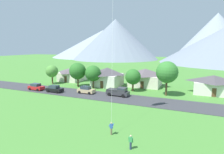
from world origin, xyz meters
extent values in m
cube|color=#38383D|center=(0.00, 28.44, 0.04)|extent=(160.00, 7.30, 0.08)
cone|color=gray|center=(-79.69, 176.82, 14.27)|extent=(106.62, 106.62, 28.53)
cone|color=slate|center=(-52.30, 146.48, 17.41)|extent=(74.63, 74.63, 34.82)
cone|color=gray|center=(28.32, 172.34, 19.28)|extent=(70.50, 70.50, 38.57)
cube|color=silver|center=(-10.26, 39.26, 1.71)|extent=(7.39, 7.34, 3.41)
pyramid|color=#474247|center=(-10.26, 39.26, 4.35)|extent=(7.98, 7.93, 1.88)
cube|color=brown|center=(-10.26, 35.56, 1.00)|extent=(0.90, 0.06, 2.00)
cube|color=silver|center=(16.75, 40.92, 1.45)|extent=(8.53, 6.18, 2.91)
pyramid|color=#474247|center=(16.75, 40.92, 3.71)|extent=(9.21, 6.68, 1.60)
cube|color=brown|center=(16.75, 37.81, 1.00)|extent=(0.90, 0.06, 2.00)
cube|color=beige|center=(-0.19, 43.25, 1.62)|extent=(8.36, 7.18, 3.23)
pyramid|color=#564C51|center=(-0.19, 43.25, 4.12)|extent=(9.02, 7.75, 1.78)
cube|color=brown|center=(-0.19, 39.64, 1.00)|extent=(0.90, 0.06, 2.00)
cube|color=beige|center=(-24.47, 42.12, 1.41)|extent=(7.07, 7.26, 2.82)
pyramid|color=#564C51|center=(-24.47, 42.12, 3.59)|extent=(7.63, 7.84, 1.55)
cube|color=brown|center=(-24.47, 38.47, 1.00)|extent=(0.90, 0.06, 2.00)
cylinder|color=brown|center=(-26.86, 35.24, 1.25)|extent=(0.44, 0.44, 2.50)
sphere|color=#4C8938|center=(-26.86, 35.24, 3.87)|extent=(3.64, 3.64, 3.64)
cylinder|color=#4C3823|center=(-12.55, 34.96, 1.23)|extent=(0.44, 0.44, 2.45)
sphere|color=#286623|center=(-12.55, 34.96, 4.06)|extent=(4.30, 4.30, 4.30)
cylinder|color=brown|center=(-1.59, 35.83, 1.12)|extent=(0.44, 0.44, 2.24)
sphere|color=#286623|center=(-1.59, 35.83, 3.70)|extent=(3.91, 3.91, 3.91)
cylinder|color=#4C3823|center=(6.73, 34.77, 1.81)|extent=(0.44, 0.44, 3.62)
sphere|color=#33752D|center=(6.73, 34.77, 5.48)|extent=(4.96, 4.96, 4.96)
cylinder|color=brown|center=(-17.40, 34.85, 1.35)|extent=(0.44, 0.44, 2.70)
sphere|color=#286623|center=(-17.40, 34.85, 4.45)|extent=(4.66, 4.66, 4.66)
cube|color=tan|center=(-11.21, 29.11, 0.68)|extent=(4.22, 1.86, 0.80)
cube|color=#2D3847|center=(-11.36, 29.11, 1.42)|extent=(2.22, 1.61, 0.68)
cylinder|color=black|center=(-9.88, 30.05, 0.40)|extent=(0.64, 0.25, 0.64)
cylinder|color=black|center=(-9.85, 28.21, 0.40)|extent=(0.64, 0.25, 0.64)
cylinder|color=black|center=(-12.58, 30.02, 0.40)|extent=(0.64, 0.25, 0.64)
cylinder|color=black|center=(-12.55, 28.18, 0.40)|extent=(0.64, 0.25, 0.64)
cube|color=black|center=(-18.93, 26.95, 0.68)|extent=(4.23, 1.88, 0.80)
cube|color=#2D3847|center=(-19.08, 26.95, 1.42)|extent=(2.23, 1.62, 0.68)
cylinder|color=black|center=(-17.60, 27.90, 0.40)|extent=(0.64, 0.25, 0.64)
cylinder|color=black|center=(-17.57, 26.06, 0.40)|extent=(0.64, 0.25, 0.64)
cylinder|color=black|center=(-20.30, 27.85, 0.40)|extent=(0.64, 0.25, 0.64)
cylinder|color=black|center=(-20.27, 26.01, 0.40)|extent=(0.64, 0.25, 0.64)
cube|color=red|center=(-24.87, 26.86, 0.68)|extent=(4.22, 1.86, 0.80)
cube|color=#2D3847|center=(-25.02, 26.86, 1.42)|extent=(2.22, 1.61, 0.68)
cylinder|color=black|center=(-23.50, 27.76, 0.40)|extent=(0.64, 0.25, 0.64)
cylinder|color=black|center=(-23.53, 25.92, 0.40)|extent=(0.64, 0.25, 0.64)
cylinder|color=black|center=(-26.20, 27.80, 0.40)|extent=(0.64, 0.25, 0.64)
cylinder|color=black|center=(-26.23, 25.96, 0.40)|extent=(0.64, 0.25, 0.64)
cube|color=#333338|center=(-3.35, 29.98, 0.75)|extent=(5.28, 2.21, 0.84)
cube|color=#333338|center=(-2.25, 29.94, 1.62)|extent=(1.97, 1.91, 0.90)
cube|color=#2D3847|center=(-2.25, 29.94, 1.89)|extent=(1.69, 1.94, 0.28)
cube|color=#28282C|center=(-4.50, 30.03, 1.35)|extent=(2.78, 2.07, 0.36)
cylinder|color=black|center=(-1.61, 30.93, 0.46)|extent=(0.77, 0.31, 0.76)
cylinder|color=black|center=(-1.70, 28.89, 0.46)|extent=(0.77, 0.31, 0.76)
cylinder|color=black|center=(-5.01, 31.07, 0.46)|extent=(0.77, 0.31, 0.76)
cylinder|color=black|center=(-5.09, 29.03, 0.46)|extent=(0.77, 0.31, 0.76)
cylinder|color=#70604C|center=(2.96, 11.99, 0.44)|extent=(0.24, 0.24, 0.88)
cube|color=#2D51A3|center=(2.96, 11.99, 1.17)|extent=(0.36, 0.22, 0.58)
sphere|color=tan|center=(2.96, 11.99, 1.57)|extent=(0.21, 0.21, 0.21)
cylinder|color=#2D51A3|center=(2.74, 12.05, 1.31)|extent=(0.18, 0.55, 0.37)
cylinder|color=#2D51A3|center=(3.18, 12.05, 1.31)|extent=(0.18, 0.55, 0.37)
cylinder|color=silver|center=(1.89, 14.73, 10.63)|extent=(2.17, 5.50, 18.16)
cylinder|color=navy|center=(6.31, 9.68, 0.44)|extent=(0.24, 0.24, 0.88)
cube|color=#388E51|center=(6.31, 9.68, 1.17)|extent=(0.36, 0.22, 0.58)
sphere|color=beige|center=(6.31, 9.68, 1.57)|extent=(0.21, 0.21, 0.21)
cylinder|color=#388E51|center=(6.09, 9.68, 1.12)|extent=(0.12, 0.18, 0.59)
cylinder|color=#388E51|center=(6.53, 9.68, 1.12)|extent=(0.12, 0.18, 0.59)
camera|label=1|loc=(12.05, -8.61, 11.23)|focal=29.95mm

